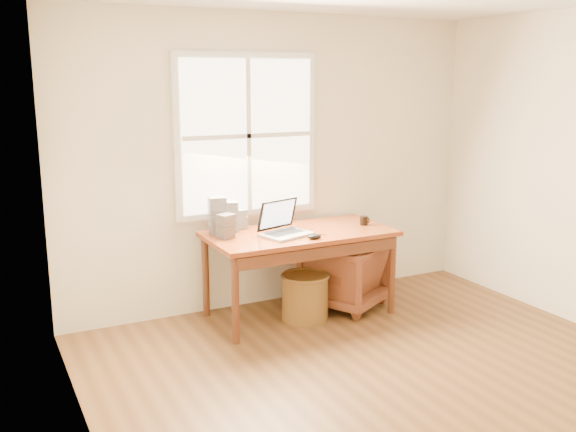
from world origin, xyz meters
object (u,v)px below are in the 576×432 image
Objects in this scene: desk at (299,234)px; wicker_stool at (305,298)px; laptop at (287,216)px; coffee_mug at (364,221)px; cd_stack_a at (229,216)px; armchair at (345,274)px.

desk is 0.55m from wicker_stool.
wicker_stool is at bearing -33.66° from laptop.
wicker_stool is 0.88m from coffee_mug.
coffee_mug is 0.31× the size of cd_stack_a.
coffee_mug is (0.64, 0.09, 0.59)m from wicker_stool.
coffee_mug reaches higher than armchair.
coffee_mug is (0.17, -0.04, 0.49)m from armchair.
coffee_mug is at bearing 136.27° from armchair.
coffee_mug is at bearing -13.19° from laptop.
desk is 0.63m from armchair.
cd_stack_a is (-1.00, 0.28, 0.58)m from armchair.
wicker_stool is 0.74m from laptop.
cd_stack_a is (-1.16, 0.32, 0.09)m from coffee_mug.
armchair is 0.89m from laptop.
armchair is (0.46, -0.00, -0.43)m from desk.
laptop reaches higher than cd_stack_a.
laptop is at bearing -45.06° from cd_stack_a.
armchair is at bearing -0.00° from desk.
laptop is at bearing -152.11° from desk.
laptop reaches higher than desk.
wicker_stool is (-0.02, -0.14, -0.53)m from desk.
wicker_stool is at bearing -12.79° from armchair.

